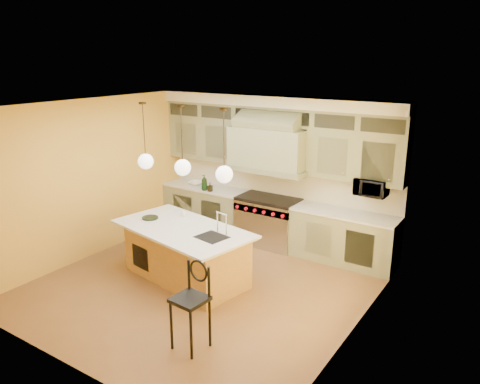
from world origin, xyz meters
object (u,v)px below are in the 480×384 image
Objects in this scene: kitchen_island at (186,252)px; microwave at (371,187)px; counter_stool at (192,300)px; range at (268,221)px.

microwave reaches higher than kitchen_island.
kitchen_island is at bearing 136.58° from counter_stool.
kitchen_island is 4.67× the size of microwave.
counter_stool reaches higher than range.
counter_stool is 2.14× the size of microwave.
range is at bearing -176.88° from microwave.
kitchen_island is 3.34m from microwave.
range is at bearing 109.10° from counter_stool.
counter_stool is at bearing -75.59° from range.
range is 1.03× the size of counter_stool.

